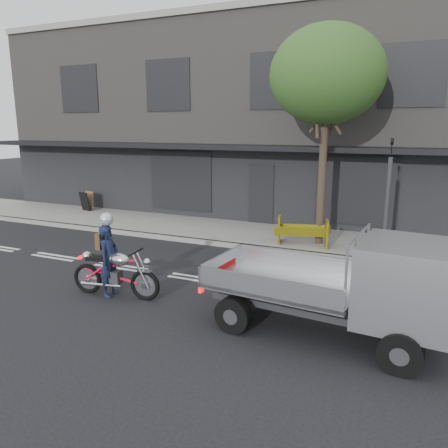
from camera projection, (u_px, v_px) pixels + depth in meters
ground at (198, 279)px, 11.15m from camera, size 80.00×80.00×0.00m
sidewalk at (259, 235)px, 15.32m from camera, size 32.00×3.20×0.15m
kerb at (242, 246)px, 13.90m from camera, size 32.00×0.20×0.15m
building_main at (308, 122)px, 20.34m from camera, size 26.00×10.00×8.00m
street_tree at (327, 75)px, 12.86m from camera, size 3.40×3.40×6.74m
traffic_light_pole at (387, 206)px, 12.11m from camera, size 0.12×0.12×3.50m
motorcycle at (115, 272)px, 9.92m from camera, size 2.20×0.64×1.13m
rider at (109, 261)px, 9.93m from camera, size 0.46×0.65×1.66m
flatbed_ute at (383, 284)px, 7.53m from camera, size 4.52×2.16×2.03m
construction_barrier at (300, 233)px, 13.44m from camera, size 1.73×1.02×0.90m
sandwich_board at (85, 202)px, 19.18m from camera, size 0.59×0.46×0.84m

